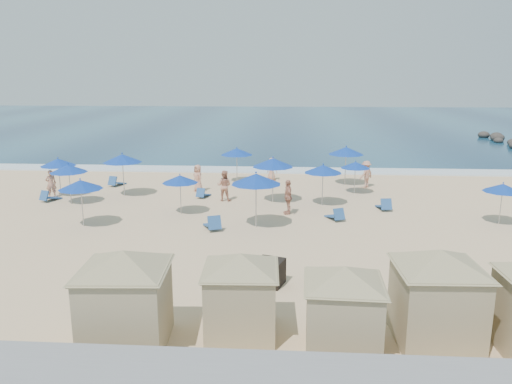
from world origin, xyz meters
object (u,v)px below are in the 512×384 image
umbrella_10 (355,165)px  umbrella_11 (503,188)px  cabana_1 (241,283)px  umbrella_6 (256,179)px  beachgoer_0 (51,184)px  umbrella_3 (80,185)px  umbrella_9 (346,151)px  beachgoer_1 (224,186)px  beachgoer_4 (272,169)px  cabana_2 (344,298)px  umbrella_4 (237,152)px  umbrella_7 (273,163)px  cabana_3 (438,284)px  beachgoer_2 (288,197)px  beachgoer_3 (366,174)px  umbrella_5 (180,179)px  trash_bin (270,272)px  umbrella_0 (58,162)px  umbrella_2 (122,158)px  umbrella_1 (68,169)px  umbrella_8 (323,169)px  cabana_0 (125,286)px  beachgoer_5 (198,178)px

umbrella_10 → umbrella_11: bearing=-44.5°
umbrella_11 → cabana_1: bearing=-135.6°
umbrella_6 → beachgoer_0: bearing=157.7°
umbrella_3 → umbrella_9: (13.59, 10.27, 0.23)m
beachgoer_1 → beachgoer_4: 6.51m
cabana_2 → umbrella_4: 21.56m
umbrella_6 → umbrella_7: 4.90m
umbrella_9 → cabana_1: bearing=-104.1°
cabana_3 → umbrella_9: size_ratio=1.75×
beachgoer_2 → beachgoer_3: (5.03, 6.74, -0.04)m
umbrella_5 → umbrella_10: 11.02m
trash_bin → beachgoer_0: 17.98m
beachgoer_2 → umbrella_0: bearing=-112.4°
umbrella_10 → umbrella_6: bearing=-127.2°
umbrella_3 → beachgoer_4: 14.44m
beachgoer_3 → beachgoer_4: bearing=-60.3°
umbrella_4 → umbrella_5: size_ratio=1.14×
umbrella_0 → umbrella_9: 17.99m
umbrella_2 → umbrella_11: umbrella_2 is taller
umbrella_1 → umbrella_8: (14.18, 0.66, 0.03)m
cabana_3 → umbrella_6: cabana_3 is taller
umbrella_1 → umbrella_8: umbrella_8 is taller
cabana_2 → beachgoer_1: (-5.18, 15.88, -0.59)m
trash_bin → beachgoer_4: 17.77m
umbrella_3 → beachgoer_2: size_ratio=1.30×
umbrella_2 → beachgoer_4: bearing=30.7°
umbrella_3 → umbrella_5: bearing=30.9°
cabana_0 → umbrella_7: bearing=77.9°
beachgoer_0 → umbrella_4: bearing=172.0°
beachgoer_3 → beachgoer_4: beachgoer_3 is taller
trash_bin → umbrella_0: 18.06m
umbrella_10 → beachgoer_4: 6.47m
cabana_1 → umbrella_9: bearing=75.9°
umbrella_6 → beachgoer_4: bearing=88.1°
cabana_1 → cabana_2: 2.84m
umbrella_3 → umbrella_10: bearing=29.3°
umbrella_4 → umbrella_5: umbrella_4 is taller
cabana_3 → umbrella_10: size_ratio=2.25×
umbrella_1 → umbrella_10: (16.34, 3.65, -0.26)m
umbrella_7 → umbrella_9: 6.80m
umbrella_0 → cabana_3: bearing=-41.6°
cabana_1 → umbrella_8: size_ratio=1.75×
beachgoer_1 → beachgoer_5: bearing=-38.6°
beachgoer_4 → umbrella_0: bearing=49.3°
umbrella_6 → umbrella_8: (3.43, 4.36, -0.29)m
cabana_0 → beachgoer_4: (3.12, 21.94, -0.90)m
cabana_3 → umbrella_1: bearing=139.6°
umbrella_9 → umbrella_6: bearing=-118.2°
cabana_1 → beachgoer_5: size_ratio=2.46×
cabana_1 → umbrella_7: bearing=88.5°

